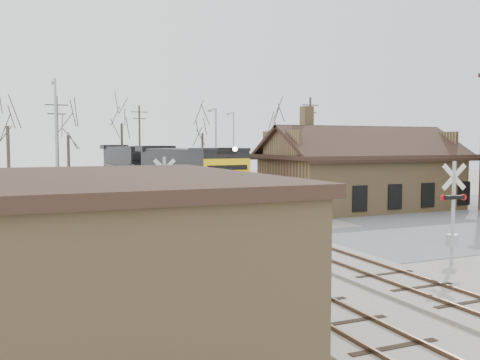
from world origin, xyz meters
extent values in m
plane|color=#A59F95|center=(0.00, 0.00, 0.00)|extent=(140.00, 140.00, 0.00)
cube|color=#5B5B60|center=(0.00, 0.00, 0.01)|extent=(60.00, 9.00, 0.03)
cube|color=#A59F95|center=(0.00, 15.00, 0.06)|extent=(3.40, 90.00, 0.12)
cube|color=#473323|center=(-0.72, 15.00, 0.17)|extent=(0.08, 90.00, 0.14)
cube|color=#473323|center=(0.72, 15.00, 0.17)|extent=(0.08, 90.00, 0.14)
cube|color=#A59F95|center=(-4.50, 15.00, 0.06)|extent=(3.40, 90.00, 0.12)
cube|color=#473323|center=(-5.22, 15.00, 0.17)|extent=(0.08, 90.00, 0.14)
cube|color=#473323|center=(-3.78, 15.00, 0.17)|extent=(0.08, 90.00, 0.14)
cube|color=#987A4F|center=(12.00, 12.00, 2.00)|extent=(14.00, 8.00, 4.00)
cube|color=black|center=(12.00, 12.00, 4.10)|extent=(15.20, 9.20, 0.30)
cube|color=black|center=(12.00, 9.70, 5.10)|extent=(15.00, 4.71, 2.66)
cube|color=black|center=(12.00, 14.30, 5.10)|extent=(15.00, 4.71, 2.66)
cube|color=#987A4F|center=(8.00, 13.50, 6.80)|extent=(0.80, 0.80, 2.20)
cube|color=#987A4F|center=(-13.00, -8.00, 2.00)|extent=(12.00, 10.00, 4.00)
cube|color=black|center=(-13.00, -8.00, 4.15)|extent=(12.40, 10.40, 0.30)
cube|color=black|center=(0.00, 12.48, 0.59)|extent=(2.69, 4.30, 1.08)
cube|color=black|center=(0.00, 26.47, 0.59)|extent=(2.69, 4.30, 1.08)
cube|color=black|center=(0.00, 19.47, 1.45)|extent=(3.23, 21.52, 0.38)
cube|color=maroon|center=(0.00, 19.47, 1.22)|extent=(3.25, 21.52, 0.13)
cube|color=black|center=(0.00, 20.82, 3.12)|extent=(2.80, 15.60, 3.01)
cube|color=black|center=(0.00, 11.51, 3.12)|extent=(3.23, 3.01, 3.01)
cube|color=yellow|center=(0.00, 9.68, 2.21)|extent=(3.23, 1.94, 1.51)
cube|color=black|center=(0.00, 8.62, 0.59)|extent=(3.01, 0.25, 1.08)
cylinder|color=#FFF2CC|center=(0.00, 8.70, 4.73)|extent=(0.30, 0.10, 0.30)
cube|color=black|center=(0.00, 34.50, 0.59)|extent=(2.69, 4.30, 1.08)
cube|color=black|center=(0.00, 48.48, 0.59)|extent=(2.69, 4.30, 1.08)
cube|color=black|center=(0.00, 41.49, 1.45)|extent=(3.23, 21.52, 0.38)
cube|color=maroon|center=(0.00, 41.49, 1.22)|extent=(3.25, 21.52, 0.13)
cube|color=black|center=(0.00, 42.84, 3.12)|extent=(2.80, 15.60, 3.01)
cube|color=black|center=(0.00, 33.53, 3.12)|extent=(3.23, 3.01, 3.01)
cube|color=black|center=(0.00, 31.70, 2.21)|extent=(3.23, 1.94, 1.51)
cube|color=black|center=(0.00, 30.63, 0.59)|extent=(3.01, 0.25, 1.08)
cylinder|color=#A5A8AD|center=(4.13, -5.23, 2.17)|extent=(0.15, 0.15, 4.34)
cube|color=silver|center=(4.13, -5.23, 3.69)|extent=(1.13, 0.24, 1.14)
cube|color=silver|center=(4.13, -5.23, 3.69)|extent=(1.13, 0.24, 1.14)
cube|color=black|center=(4.13, -5.23, 2.82)|extent=(0.99, 0.32, 0.16)
cylinder|color=#B20C0C|center=(3.65, -5.14, 2.82)|extent=(0.27, 0.12, 0.26)
cylinder|color=#B20C0C|center=(4.62, -5.31, 2.82)|extent=(0.27, 0.12, 0.26)
cube|color=#A5A8AD|center=(4.13, -5.23, 0.98)|extent=(0.43, 0.33, 0.54)
cylinder|color=#A5A8AD|center=(-5.77, 4.30, 2.20)|extent=(0.15, 0.15, 4.41)
cube|color=silver|center=(-5.77, 4.30, 3.75)|extent=(1.08, 0.49, 1.15)
cube|color=silver|center=(-5.77, 4.30, 3.75)|extent=(1.08, 0.49, 1.15)
cube|color=black|center=(-5.77, 4.30, 2.86)|extent=(0.97, 0.53, 0.17)
cylinder|color=#B20C0C|center=(-5.31, 4.10, 2.86)|extent=(0.27, 0.18, 0.26)
cylinder|color=#B20C0C|center=(-6.23, 4.49, 2.86)|extent=(0.27, 0.18, 0.26)
cube|color=#A5A8AD|center=(-5.77, 4.30, 0.99)|extent=(0.44, 0.33, 0.55)
cylinder|color=#A5A8AD|center=(-10.05, 16.02, 4.74)|extent=(0.18, 0.18, 9.48)
cylinder|color=#A5A8AD|center=(-10.05, 16.92, 9.38)|extent=(0.12, 1.80, 0.12)
cube|color=#A5A8AD|center=(-10.05, 17.72, 9.28)|extent=(0.25, 0.50, 0.12)
cylinder|color=#A5A8AD|center=(4.32, 23.38, 4.14)|extent=(0.18, 0.18, 8.27)
cylinder|color=#A5A8AD|center=(4.32, 24.28, 8.17)|extent=(0.12, 1.80, 0.12)
cube|color=#A5A8AD|center=(4.32, 25.08, 8.07)|extent=(0.25, 0.50, 0.12)
cylinder|color=#A5A8AD|center=(9.98, 32.72, 4.26)|extent=(0.18, 0.18, 8.53)
cylinder|color=#A5A8AD|center=(9.98, 33.62, 8.43)|extent=(0.12, 1.80, 0.12)
cube|color=#A5A8AD|center=(9.98, 34.42, 8.33)|extent=(0.25, 0.50, 0.12)
cylinder|color=#382D23|center=(-8.99, 28.62, 4.66)|extent=(0.24, 0.24, 9.31)
cube|color=#382D23|center=(-8.99, 28.62, 8.51)|extent=(2.00, 0.10, 0.10)
cube|color=#382D23|center=(-8.99, 28.62, 7.71)|extent=(1.60, 0.10, 0.10)
cylinder|color=#382D23|center=(1.87, 43.43, 4.85)|extent=(0.24, 0.24, 9.70)
cube|color=#382D23|center=(1.87, 43.43, 8.90)|extent=(2.00, 0.10, 0.10)
cube|color=#382D23|center=(1.87, 43.43, 8.10)|extent=(1.60, 0.10, 0.10)
cylinder|color=#382D23|center=(16.58, 27.32, 4.96)|extent=(0.24, 0.24, 9.93)
cube|color=#382D23|center=(16.58, 27.32, 9.13)|extent=(2.00, 0.10, 0.10)
cube|color=#382D23|center=(16.58, 27.32, 8.33)|extent=(1.60, 0.10, 0.10)
cylinder|color=#382D23|center=(-13.07, 32.47, 3.35)|extent=(0.32, 0.32, 6.70)
cylinder|color=#382D23|center=(-7.07, 38.51, 2.96)|extent=(0.32, 0.32, 5.92)
cylinder|color=#382D23|center=(0.28, 46.48, 3.80)|extent=(0.32, 0.32, 7.60)
cylinder|color=#382D23|center=(9.26, 41.09, 3.16)|extent=(0.32, 0.32, 6.33)
cylinder|color=#382D23|center=(17.83, 37.36, 3.33)|extent=(0.32, 0.32, 6.66)
camera|label=1|loc=(-13.05, -22.21, 5.13)|focal=40.00mm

